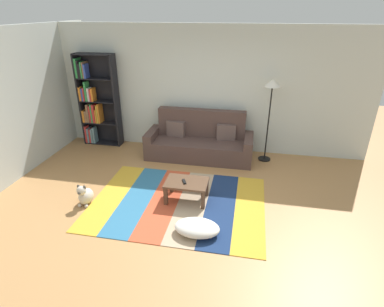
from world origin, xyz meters
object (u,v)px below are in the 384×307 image
Objects in this scene: bookshelf at (95,102)px; coffee_table at (187,185)px; standing_lamp at (272,94)px; couch at (200,142)px; dog at (85,195)px; pouf at (197,228)px; tv_remote at (184,181)px.

bookshelf reaches higher than coffee_table.
coffee_table is at bearing -125.71° from standing_lamp.
bookshelf is 3.35m from coffee_table.
couch is 1.08× the size of bookshelf.
couch is at bearing 92.52° from coffee_table.
standing_lamp is at bearing 37.50° from dog.
bookshelf is 2.76m from dog.
bookshelf is (-2.50, 0.28, 0.67)m from couch.
pouf is at bearing -68.41° from coffee_table.
bookshelf is at bearing 111.23° from dog.
coffee_table is at bearing 14.52° from dog.
coffee_table reaches higher than pouf.
couch is 2.60m from pouf.
couch reaches higher than coffee_table.
coffee_table is 4.68× the size of tv_remote.
pouf is (0.32, -0.82, -0.19)m from coffee_table.
coffee_table is (0.08, -1.74, -0.04)m from couch.
couch is 2.67m from dog.
coffee_table is at bearing 111.59° from pouf.
coffee_table is 1.77× the size of dog.
bookshelf is 2.97× the size of coffee_table.
tv_remote is at bearing -38.77° from bookshelf.
standing_lamp is (1.33, 1.85, 1.14)m from coffee_table.
dog is 3.94m from standing_lamp.
tv_remote reaches higher than pouf.
tv_remote is at bearing 14.15° from dog.
coffee_table is 0.41× the size of standing_lamp.
dog is (-1.55, -2.16, -0.18)m from couch.
bookshelf is at bearing 173.53° from couch.
standing_lamp reaches higher than couch.
standing_lamp is (3.91, -0.18, 0.43)m from bookshelf.
standing_lamp reaches higher than coffee_table.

